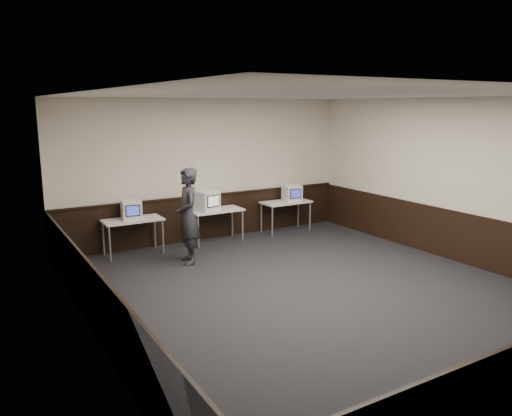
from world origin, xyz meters
The scene contains 16 objects.
floor centered at (0.00, 0.00, 0.00)m, with size 8.00×8.00×0.00m, color black.
ceiling centered at (0.00, 0.00, 3.20)m, with size 8.00×8.00×0.00m, color white.
back_wall centered at (0.00, 4.00, 1.60)m, with size 7.00×7.00×0.00m, color beige.
left_wall centered at (-3.50, 0.00, 1.60)m, with size 8.00×8.00×0.00m, color beige.
right_wall centered at (3.50, 0.00, 1.60)m, with size 8.00×8.00×0.00m, color beige.
wainscot_back centered at (0.00, 3.98, 0.50)m, with size 6.98×0.04×1.00m, color black.
wainscot_left centered at (-3.48, 0.00, 0.50)m, with size 0.04×7.98×1.00m, color black.
wainscot_right centered at (3.48, 0.00, 0.50)m, with size 0.04×7.98×1.00m, color black.
wainscot_rail centered at (0.00, 3.96, 1.02)m, with size 6.98×0.06×0.04m, color black.
desk_left centered at (-1.90, 3.60, 0.68)m, with size 1.20×0.60×0.75m.
desk_center centered at (0.00, 3.60, 0.68)m, with size 1.20×0.60×0.75m.
desk_right centered at (1.90, 3.60, 0.68)m, with size 1.20×0.60×0.75m.
emac_left centered at (-1.91, 3.61, 0.94)m, with size 0.44×0.46×0.39m.
emac_center centered at (-0.21, 3.60, 0.97)m, with size 0.53×0.55×0.44m.
emac_right centered at (2.04, 3.55, 0.95)m, with size 0.47×0.48×0.40m.
person centered at (-1.14, 2.49, 0.94)m, with size 0.68×0.45×1.88m, color #252429.
Camera 1 is at (-4.80, -6.28, 3.03)m, focal length 35.00 mm.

